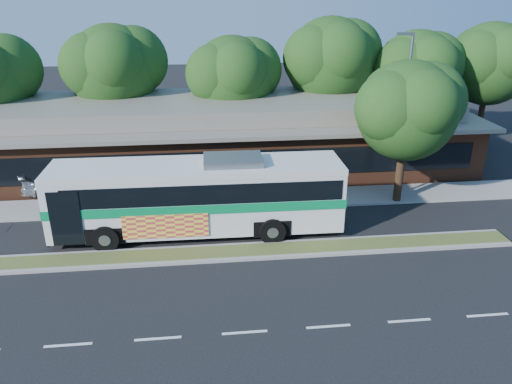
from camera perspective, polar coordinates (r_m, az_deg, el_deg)
ground at (r=22.28m, az=-2.47°, el=-7.80°), size 120.00×120.00×0.00m
median_strip at (r=22.76m, az=-2.58°, el=-6.88°), size 26.00×1.10×0.15m
sidewalk at (r=27.96m, az=-3.40°, el=-1.08°), size 44.00×2.60×0.12m
plaza_building at (r=33.47m, az=-4.12°, el=6.68°), size 33.20×11.20×4.45m
lamp_post at (r=28.12m, az=16.49°, el=8.59°), size 0.93×0.18×9.07m
tree_bg_b at (r=36.11m, az=-15.31°, el=13.66°), size 6.69×6.00×9.00m
tree_bg_c at (r=34.89m, az=-2.08°, el=13.21°), size 6.24×5.60×8.26m
tree_bg_d at (r=36.95m, az=9.11°, el=14.77°), size 6.91×6.20×9.37m
tree_bg_e at (r=38.11m, az=18.38°, el=13.14°), size 6.47×5.80×8.50m
tree_bg_f at (r=41.75m, az=25.62°, el=13.29°), size 6.69×6.00×8.92m
transit_bus at (r=23.89m, az=-6.53°, el=0.01°), size 13.82×3.38×3.86m
sedan at (r=31.57m, az=-20.73°, el=1.67°), size 5.79×4.05×1.56m
sidewalk_tree at (r=27.74m, az=17.54°, el=9.18°), size 5.86×5.25×7.82m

